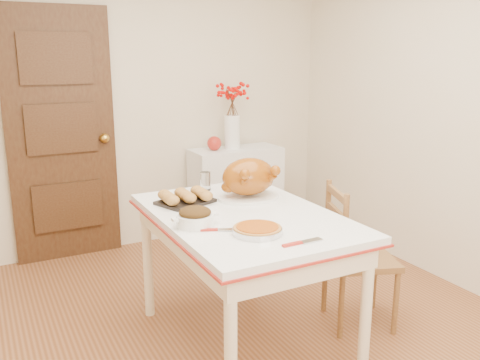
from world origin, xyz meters
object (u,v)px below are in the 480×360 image
sideboard (236,192)px  turkey_platter (249,179)px  kitchen_table (244,280)px  chair_oak (361,256)px  pumpkin_pie (257,229)px

sideboard → turkey_platter: turkey_platter is taller
sideboard → kitchen_table: (-0.83, -1.72, -0.01)m
chair_oak → pumpkin_pie: bearing=124.3°
sideboard → turkey_platter: 1.70m
sideboard → chair_oak: size_ratio=0.92×
turkey_platter → pumpkin_pie: (-0.26, -0.58, -0.10)m
kitchen_table → turkey_platter: 0.61m
turkey_platter → pumpkin_pie: turkey_platter is taller
sideboard → turkey_platter: (-0.67, -1.47, 0.52)m
kitchen_table → pumpkin_pie: pumpkin_pie is taller
chair_oak → pumpkin_pie: (-0.87, -0.22, 0.39)m
kitchen_table → chair_oak: bearing=-8.0°
chair_oak → turkey_platter: turkey_platter is taller
sideboard → chair_oak: chair_oak is taller
chair_oak → pumpkin_pie: 0.98m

